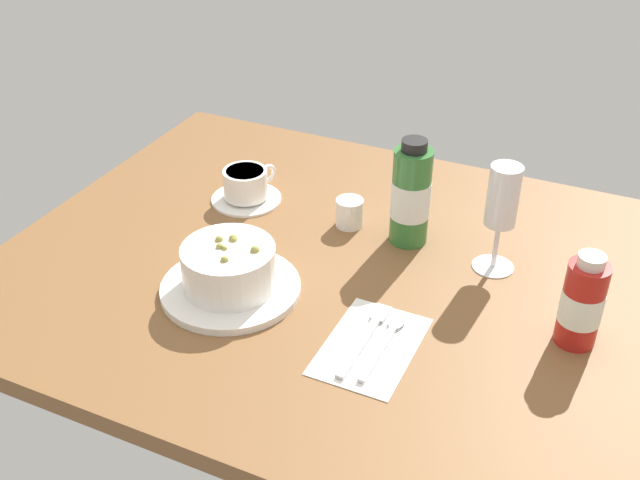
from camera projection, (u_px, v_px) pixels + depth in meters
ground_plane at (351, 276)px, 122.03cm from camera, size 110.00×84.00×3.00cm
porridge_bowl at (229, 271)px, 114.15cm from camera, size 21.13×21.13×8.60cm
cutlery_setting at (372, 343)px, 105.85cm from camera, size 12.12×18.26×0.90cm
coffee_cup at (246, 186)px, 137.83cm from camera, size 12.63×12.63×6.01cm
creamer_jug at (350, 212)px, 130.68cm from camera, size 4.72×5.68×5.51cm
wine_glass at (502, 202)px, 115.21cm from camera, size 6.59×6.59×17.80cm
sauce_bottle_green at (411, 196)px, 123.68cm from camera, size 6.43×6.43×18.24cm
sauce_bottle_red at (582, 303)px, 103.20cm from camera, size 5.73×5.73×14.18cm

